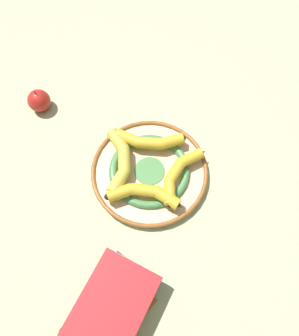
{
  "coord_description": "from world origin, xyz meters",
  "views": [
    {
      "loc": [
        -0.17,
        0.32,
        0.84
      ],
      "look_at": [
        -0.01,
        -0.01,
        0.04
      ],
      "focal_mm": 35.0,
      "sensor_mm": 36.0,
      "label": 1
    }
  ],
  "objects_px": {
    "banana_a": "(145,194)",
    "book_stack": "(113,306)",
    "banana_b": "(120,162)",
    "banana_c": "(148,141)",
    "banana_d": "(179,173)",
    "decorative_bowl": "(150,171)",
    "apple": "(39,101)"
  },
  "relations": [
    {
      "from": "banana_a",
      "to": "book_stack",
      "type": "xyz_separation_m",
      "value": [
        -0.05,
        0.27,
        -0.01
      ]
    },
    {
      "from": "banana_b",
      "to": "banana_c",
      "type": "height_order",
      "value": "banana_b"
    },
    {
      "from": "banana_d",
      "to": "book_stack",
      "type": "relative_size",
      "value": 0.87
    },
    {
      "from": "decorative_bowl",
      "to": "banana_c",
      "type": "relative_size",
      "value": 1.65
    },
    {
      "from": "banana_a",
      "to": "book_stack",
      "type": "relative_size",
      "value": 0.88
    },
    {
      "from": "banana_b",
      "to": "banana_d",
      "type": "relative_size",
      "value": 0.95
    },
    {
      "from": "decorative_bowl",
      "to": "banana_b",
      "type": "xyz_separation_m",
      "value": [
        0.08,
        0.02,
        0.03
      ]
    },
    {
      "from": "banana_b",
      "to": "banana_c",
      "type": "relative_size",
      "value": 0.96
    },
    {
      "from": "decorative_bowl",
      "to": "banana_b",
      "type": "bearing_deg",
      "value": 17.09
    },
    {
      "from": "decorative_bowl",
      "to": "banana_d",
      "type": "distance_m",
      "value": 0.09
    },
    {
      "from": "banana_b",
      "to": "book_stack",
      "type": "distance_m",
      "value": 0.36
    },
    {
      "from": "book_stack",
      "to": "apple",
      "type": "relative_size",
      "value": 2.84
    },
    {
      "from": "banana_a",
      "to": "banana_b",
      "type": "xyz_separation_m",
      "value": [
        0.1,
        -0.05,
        0.0
      ]
    },
    {
      "from": "banana_c",
      "to": "apple",
      "type": "bearing_deg",
      "value": 160.34
    },
    {
      "from": "banana_a",
      "to": "apple",
      "type": "relative_size",
      "value": 2.5
    },
    {
      "from": "decorative_bowl",
      "to": "apple",
      "type": "relative_size",
      "value": 4.05
    },
    {
      "from": "banana_b",
      "to": "book_stack",
      "type": "bearing_deg",
      "value": 176.74
    },
    {
      "from": "banana_d",
      "to": "apple",
      "type": "bearing_deg",
      "value": -89.43
    },
    {
      "from": "banana_c",
      "to": "banana_d",
      "type": "relative_size",
      "value": 0.99
    },
    {
      "from": "banana_c",
      "to": "decorative_bowl",
      "type": "bearing_deg",
      "value": -83.03
    },
    {
      "from": "decorative_bowl",
      "to": "banana_b",
      "type": "distance_m",
      "value": 0.09
    },
    {
      "from": "banana_c",
      "to": "book_stack",
      "type": "relative_size",
      "value": 0.86
    },
    {
      "from": "banana_b",
      "to": "banana_c",
      "type": "xyz_separation_m",
      "value": [
        -0.04,
        -0.09,
        -0.0
      ]
    },
    {
      "from": "banana_d",
      "to": "apple",
      "type": "distance_m",
      "value": 0.48
    },
    {
      "from": "apple",
      "to": "banana_c",
      "type": "bearing_deg",
      "value": -178.11
    },
    {
      "from": "decorative_bowl",
      "to": "apple",
      "type": "xyz_separation_m",
      "value": [
        0.4,
        -0.06,
        0.02
      ]
    },
    {
      "from": "decorative_bowl",
      "to": "banana_c",
      "type": "bearing_deg",
      "value": -61.49
    },
    {
      "from": "apple",
      "to": "banana_a",
      "type": "bearing_deg",
      "value": 162.67
    },
    {
      "from": "banana_b",
      "to": "banana_a",
      "type": "bearing_deg",
      "value": -146.24
    },
    {
      "from": "decorative_bowl",
      "to": "book_stack",
      "type": "relative_size",
      "value": 1.43
    },
    {
      "from": "decorative_bowl",
      "to": "banana_c",
      "type": "distance_m",
      "value": 0.08
    },
    {
      "from": "banana_c",
      "to": "banana_b",
      "type": "bearing_deg",
      "value": -134.55
    }
  ]
}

